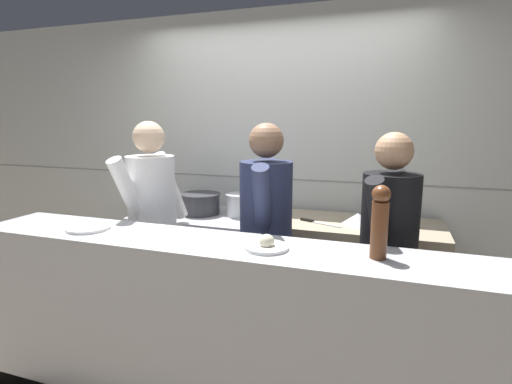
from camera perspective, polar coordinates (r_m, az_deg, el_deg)
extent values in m
cube|color=silver|center=(3.58, 3.17, 4.39)|extent=(8.00, 0.06, 2.60)
cube|color=gray|center=(3.57, 3.00, 1.94)|extent=(8.00, 0.00, 0.01)
cube|color=#38383D|center=(3.62, -7.45, -10.11)|extent=(1.09, 0.70, 0.83)
cube|color=#B7BABF|center=(3.49, -7.61, -3.43)|extent=(1.11, 0.71, 0.04)
cube|color=#B7BABF|center=(3.32, -10.09, -10.94)|extent=(0.98, 0.03, 0.10)
cube|color=gray|center=(3.27, 13.06, -11.87)|extent=(1.36, 0.65, 0.90)
cube|color=black|center=(3.18, 12.12, -20.58)|extent=(1.34, 0.04, 0.10)
cube|color=#B7BABF|center=(2.34, -4.82, -19.37)|extent=(3.00, 0.45, 1.03)
cylinder|color=#2D2D33|center=(3.64, -13.34, -0.96)|extent=(0.23, 0.23, 0.22)
cylinder|color=#2D2D33|center=(3.62, -13.40, 0.64)|extent=(0.24, 0.24, 0.01)
cylinder|color=#2D2D33|center=(3.48, -7.96, -1.65)|extent=(0.33, 0.33, 0.18)
cylinder|color=#2D2D33|center=(3.46, -7.99, -0.31)|extent=(0.35, 0.35, 0.01)
cylinder|color=#B7BABF|center=(3.37, -2.13, -1.84)|extent=(0.25, 0.25, 0.19)
cylinder|color=#B7BABF|center=(3.35, -2.14, -0.38)|extent=(0.26, 0.26, 0.01)
cone|color=#B7BABF|center=(3.08, 14.32, -3.73)|extent=(0.24, 0.24, 0.09)
cube|color=#B7BABF|center=(3.03, 10.11, -4.59)|extent=(0.23, 0.11, 0.01)
cube|color=black|center=(3.11, 7.31, -3.98)|extent=(0.11, 0.06, 0.02)
cylinder|color=white|center=(2.57, -22.84, -4.74)|extent=(0.25, 0.25, 0.02)
cylinder|color=white|center=(2.02, 1.54, -7.89)|extent=(0.22, 0.22, 0.02)
sphere|color=beige|center=(2.01, 1.54, -7.11)|extent=(0.08, 0.08, 0.08)
cylinder|color=brown|center=(1.94, 17.20, -5.25)|extent=(0.08, 0.08, 0.27)
sphere|color=brown|center=(1.90, 17.47, -0.30)|extent=(0.09, 0.09, 0.09)
cube|color=black|center=(3.16, -14.07, -13.96)|extent=(0.32, 0.24, 0.78)
cylinder|color=white|center=(2.94, -14.67, -1.24)|extent=(0.40, 0.40, 0.64)
sphere|color=beige|center=(2.89, -15.09, 7.60)|extent=(0.22, 0.22, 0.22)
cylinder|color=white|center=(3.07, -12.14, 0.78)|extent=(0.16, 0.34, 0.54)
cylinder|color=white|center=(2.79, -17.60, -0.42)|extent=(0.16, 0.34, 0.54)
cube|color=black|center=(2.81, 1.36, -16.92)|extent=(0.32, 0.24, 0.77)
cylinder|color=#262D4C|center=(2.56, 1.43, -2.74)|extent=(0.40, 0.40, 0.64)
sphere|color=#8C664C|center=(2.50, 1.48, 7.38)|extent=(0.22, 0.22, 0.22)
cylinder|color=#262D4C|center=(2.74, 1.88, -0.28)|extent=(0.16, 0.33, 0.53)
cylinder|color=#262D4C|center=(2.35, 0.93, -2.05)|extent=(0.16, 0.33, 0.53)
cube|color=black|center=(2.70, 17.64, -18.93)|extent=(0.32, 0.25, 0.75)
cylinder|color=black|center=(2.44, 18.52, -4.71)|extent=(0.41, 0.41, 0.62)
sphere|color=tan|center=(2.37, 19.13, 5.56)|extent=(0.21, 0.21, 0.21)
cylinder|color=black|center=(2.60, 19.87, -2.21)|extent=(0.18, 0.33, 0.52)
cylinder|color=black|center=(2.24, 17.17, -4.02)|extent=(0.18, 0.33, 0.52)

